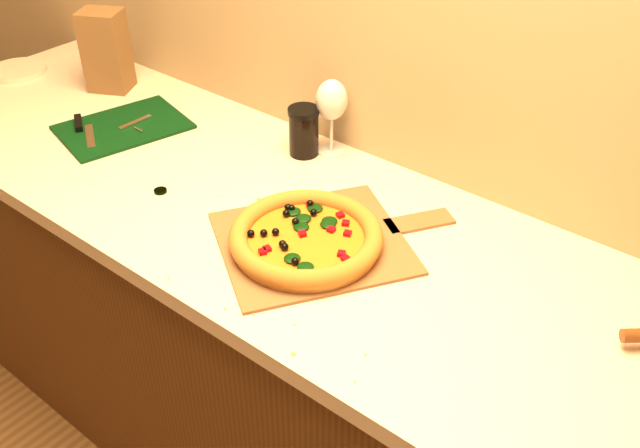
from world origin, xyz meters
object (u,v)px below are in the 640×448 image
at_px(side_plate, 18,70).
at_px(pizza_peel, 319,241).
at_px(wine_glass, 332,102).
at_px(pizza, 306,238).
at_px(cutting_board, 122,127).
at_px(dark_jar, 304,131).

bearing_deg(side_plate, pizza_peel, -4.04).
bearing_deg(pizza_peel, wine_glass, 157.57).
height_order(pizza, wine_glass, wine_glass).
relative_size(cutting_board, dark_jar, 2.97).
distance_m(pizza_peel, cutting_board, 0.72).
xyz_separation_m(pizza_peel, side_plate, (-1.25, 0.09, 0.00)).
bearing_deg(side_plate, pizza, -5.56).
bearing_deg(pizza_peel, pizza, -71.02).
bearing_deg(wine_glass, side_plate, -167.84).
height_order(wine_glass, dark_jar, wine_glass).
height_order(pizza_peel, cutting_board, cutting_board).
bearing_deg(dark_jar, cutting_board, -156.06).
bearing_deg(dark_jar, wine_glass, 47.04).
distance_m(pizza, side_plate, 1.25).
distance_m(pizza_peel, pizza, 0.04).
relative_size(dark_jar, side_plate, 0.72).
xyz_separation_m(dark_jar, side_plate, (-0.99, -0.17, -0.05)).
xyz_separation_m(cutting_board, dark_jar, (0.46, 0.20, 0.06)).
distance_m(cutting_board, wine_glass, 0.58).
relative_size(pizza_peel, wine_glass, 2.74).
bearing_deg(pizza_peel, cutting_board, -151.68).
relative_size(pizza_peel, cutting_board, 1.44).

